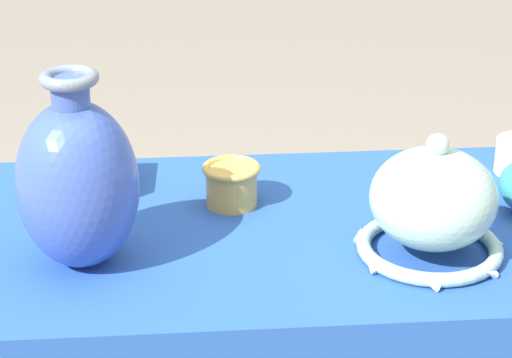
# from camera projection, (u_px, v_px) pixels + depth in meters

# --- Properties ---
(display_table) EXTENTS (1.27, 0.59, 0.70)m
(display_table) POSITION_uv_depth(u_px,v_px,m) (273.00, 276.00, 1.61)
(display_table) COLOR #38383D
(display_table) RESTS_ON ground_plane
(vase_tall_bulbous) EXTENTS (0.18, 0.18, 0.30)m
(vase_tall_bulbous) POSITION_uv_depth(u_px,v_px,m) (77.00, 182.00, 1.43)
(vase_tall_bulbous) COLOR #3851A8
(vase_tall_bulbous) RESTS_ON display_table
(vase_dome_bell) EXTENTS (0.23, 0.23, 0.20)m
(vase_dome_bell) POSITION_uv_depth(u_px,v_px,m) (433.00, 206.00, 1.48)
(vase_dome_bell) COLOR #A8CCB7
(vase_dome_bell) RESTS_ON display_table
(mosaic_tile_box) EXTENTS (0.12, 0.13, 0.06)m
(mosaic_tile_box) POSITION_uv_depth(u_px,v_px,m) (91.00, 172.00, 1.71)
(mosaic_tile_box) COLOR #232328
(mosaic_tile_box) RESTS_ON display_table
(cup_wide_ochre) EXTENTS (0.10, 0.10, 0.07)m
(cup_wide_ochre) POSITION_uv_depth(u_px,v_px,m) (232.00, 183.00, 1.65)
(cup_wide_ochre) COLOR gold
(cup_wide_ochre) RESTS_ON display_table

